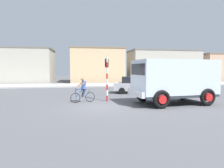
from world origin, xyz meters
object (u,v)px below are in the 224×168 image
at_px(car_red_near, 135,85).
at_px(pedestrian_near_kerb, 143,81).
at_px(truck_foreground, 173,79).
at_px(cyclist, 83,90).
at_px(traffic_light_pole, 107,72).

height_order(car_red_near, pedestrian_near_kerb, pedestrian_near_kerb).
distance_m(truck_foreground, pedestrian_near_kerb, 10.19).
relative_size(cyclist, traffic_light_pole, 0.54).
distance_m(truck_foreground, traffic_light_pole, 4.60).
relative_size(cyclist, car_red_near, 0.40).
height_order(truck_foreground, pedestrian_near_kerb, truck_foreground).
relative_size(truck_foreground, car_red_near, 1.31).
bearing_deg(pedestrian_near_kerb, car_red_near, -117.63).
relative_size(truck_foreground, pedestrian_near_kerb, 3.49).
relative_size(truck_foreground, traffic_light_pole, 1.77).
bearing_deg(car_red_near, truck_foreground, -80.06).
bearing_deg(pedestrian_near_kerb, traffic_light_pole, -123.33).
distance_m(truck_foreground, car_red_near, 5.93).
xyz_separation_m(truck_foreground, car_red_near, (-1.01, 5.78, -0.85)).
xyz_separation_m(cyclist, car_red_near, (4.94, 4.33, -0.05)).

